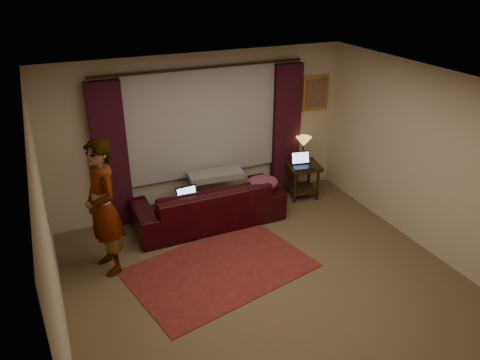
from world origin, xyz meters
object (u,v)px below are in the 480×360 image
(laptop_sofa, at_px, (190,197))
(person, at_px, (103,208))
(sofa, at_px, (208,196))
(end_table, at_px, (302,180))
(laptop_table, at_px, (303,161))
(tiffany_lamp, at_px, (303,149))

(laptop_sofa, distance_m, person, 1.44)
(sofa, xyz_separation_m, laptop_sofa, (-0.35, -0.17, 0.12))
(sofa, relative_size, end_table, 3.79)
(person, bearing_deg, sofa, 96.76)
(end_table, relative_size, laptop_table, 1.70)
(laptop_table, bearing_deg, tiffany_lamp, 69.80)
(laptop_sofa, relative_size, person, 0.20)
(laptop_sofa, bearing_deg, end_table, 3.82)
(end_table, height_order, person, person)
(laptop_sofa, distance_m, laptop_table, 2.13)
(person, bearing_deg, laptop_table, 87.84)
(laptop_sofa, relative_size, laptop_table, 1.00)
(end_table, bearing_deg, laptop_sofa, -170.52)
(tiffany_lamp, bearing_deg, laptop_table, -121.31)
(sofa, xyz_separation_m, end_table, (1.85, 0.20, -0.17))
(end_table, xyz_separation_m, tiffany_lamp, (0.07, 0.14, 0.53))
(laptop_sofa, bearing_deg, laptop_table, 1.03)
(laptop_sofa, xyz_separation_m, laptop_table, (2.11, 0.25, 0.15))
(end_table, bearing_deg, laptop_table, -127.46)
(laptop_sofa, distance_m, end_table, 2.25)
(laptop_sofa, bearing_deg, person, -166.48)
(laptop_sofa, xyz_separation_m, person, (-1.32, -0.46, 0.34))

